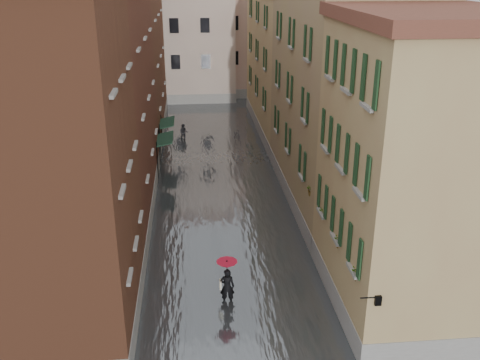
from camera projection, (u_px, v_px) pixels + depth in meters
name	position (u px, v px, depth m)	size (l,w,h in m)	color
ground	(233.00, 284.00, 24.09)	(120.00, 120.00, 0.00)	#515153
floodwater	(218.00, 177.00, 36.07)	(10.00, 60.00, 0.20)	#4F5457
building_left_near	(43.00, 171.00, 19.22)	(6.00, 8.00, 13.00)	brown
building_left_mid	(93.00, 104.00, 29.48)	(6.00, 14.00, 12.50)	#5B2B1C
building_left_far	(122.00, 51.00, 43.06)	(6.00, 16.00, 14.00)	brown
building_right_near	(417.00, 177.00, 20.71)	(6.00, 8.00, 11.50)	#A78356
building_right_mid	(342.00, 95.00, 30.60)	(6.00, 14.00, 13.00)	#95775A
building_right_far	(293.00, 64.00, 44.74)	(6.00, 16.00, 11.50)	#A78356
building_end_cream	(176.00, 36.00, 56.54)	(12.00, 9.00, 13.00)	beige
building_end_pink	(257.00, 37.00, 59.35)	(10.00, 9.00, 12.00)	tan
awning_near	(164.00, 140.00, 35.98)	(1.09, 2.87, 2.80)	#153021
awning_far	(167.00, 124.00, 39.74)	(1.09, 2.78, 2.80)	#153021
wall_lantern	(377.00, 300.00, 17.80)	(0.71, 0.22, 0.35)	black
window_planters	(333.00, 219.00, 22.35)	(0.59, 8.44, 0.84)	brown
pedestrian_main	(227.00, 279.00, 22.25)	(0.89, 0.89, 2.06)	black
pedestrian_far	(184.00, 133.00, 43.61)	(0.69, 0.54, 1.42)	black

